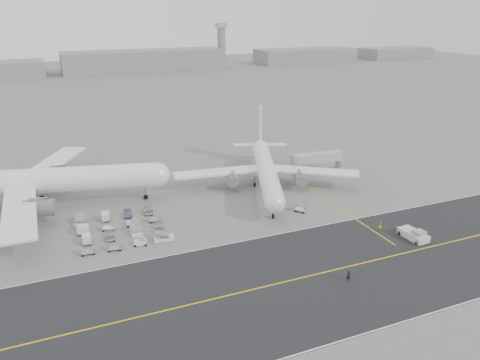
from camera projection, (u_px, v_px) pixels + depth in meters
name	position (u px, v px, depth m)	size (l,w,h in m)	color
ground	(220.00, 240.00, 90.73)	(700.00, 700.00, 0.00)	gray
taxiway	(286.00, 281.00, 76.99)	(220.00, 59.00, 0.03)	#262528
horizon_buildings	(131.00, 71.00, 326.43)	(520.00, 28.00, 28.00)	gray
control_tower	(221.00, 44.00, 350.41)	(7.00, 7.00, 31.25)	gray
airliner_a	(36.00, 181.00, 104.27)	(58.52, 57.23, 20.52)	white
airliner_b	(266.00, 169.00, 115.98)	(43.94, 44.76, 16.18)	white
pushback_tug	(414.00, 235.00, 90.80)	(3.17, 7.88, 2.24)	beige
jet_bridge	(318.00, 159.00, 126.03)	(15.40, 3.84, 5.78)	gray
gse_cluster	(122.00, 232.00, 93.85)	(21.70, 20.92, 1.95)	#9F9EA4
stray_dolly	(300.00, 212.00, 103.21)	(1.57, 2.55, 1.57)	silver
ground_crew_a	(349.00, 276.00, 76.88)	(0.69, 0.46, 1.90)	black
ground_crew_b	(380.00, 227.00, 94.14)	(0.89, 0.69, 1.83)	yellow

